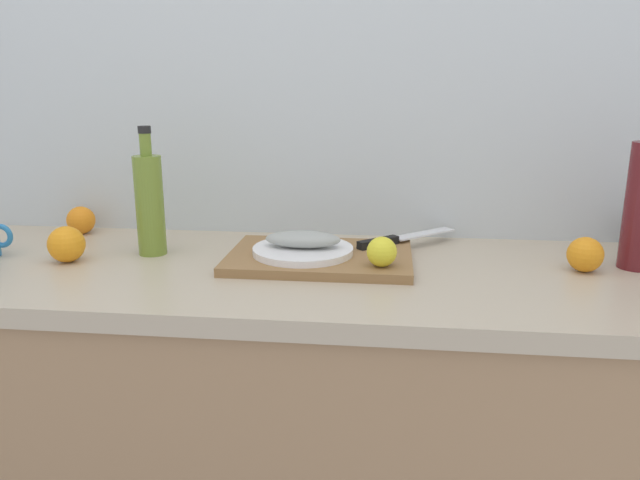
# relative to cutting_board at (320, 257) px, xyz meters

# --- Properties ---
(back_wall) EXTENTS (3.20, 0.05, 2.50)m
(back_wall) POSITION_rel_cutting_board_xyz_m (-0.05, 0.28, 0.34)
(back_wall) COLOR silver
(back_wall) RESTS_ON ground_plane
(kitchen_counter) EXTENTS (2.00, 0.60, 0.90)m
(kitchen_counter) POSITION_rel_cutting_board_xyz_m (-0.05, -0.05, -0.46)
(kitchen_counter) COLOR #9E7A56
(kitchen_counter) RESTS_ON ground_plane
(cutting_board) EXTENTS (0.40, 0.28, 0.02)m
(cutting_board) POSITION_rel_cutting_board_xyz_m (0.00, 0.00, 0.00)
(cutting_board) COLOR olive
(cutting_board) RESTS_ON kitchen_counter
(white_plate) EXTENTS (0.22, 0.22, 0.01)m
(white_plate) POSITION_rel_cutting_board_xyz_m (-0.04, -0.01, 0.02)
(white_plate) COLOR white
(white_plate) RESTS_ON cutting_board
(fish_fillet) EXTENTS (0.17, 0.07, 0.04)m
(fish_fillet) POSITION_rel_cutting_board_xyz_m (-0.04, -0.01, 0.04)
(fish_fillet) COLOR #999E99
(fish_fillet) RESTS_ON white_plate
(chef_knife) EXTENTS (0.24, 0.21, 0.02)m
(chef_knife) POSITION_rel_cutting_board_xyz_m (0.17, 0.11, 0.02)
(chef_knife) COLOR silver
(chef_knife) RESTS_ON cutting_board
(lemon_0) EXTENTS (0.06, 0.06, 0.06)m
(lemon_0) POSITION_rel_cutting_board_xyz_m (0.14, -0.08, 0.04)
(lemon_0) COLOR yellow
(lemon_0) RESTS_ON cutting_board
(olive_oil_bottle) EXTENTS (0.06, 0.06, 0.29)m
(olive_oil_bottle) POSITION_rel_cutting_board_xyz_m (-0.39, 0.02, 0.11)
(olive_oil_bottle) COLOR olive
(olive_oil_bottle) RESTS_ON kitchen_counter
(orange_0) EXTENTS (0.08, 0.08, 0.08)m
(orange_0) POSITION_rel_cutting_board_xyz_m (-0.56, -0.07, 0.03)
(orange_0) COLOR orange
(orange_0) RESTS_ON kitchen_counter
(orange_1) EXTENTS (0.07, 0.07, 0.07)m
(orange_1) POSITION_rel_cutting_board_xyz_m (0.56, -0.01, 0.03)
(orange_1) COLOR orange
(orange_1) RESTS_ON kitchen_counter
(orange_2) EXTENTS (0.07, 0.07, 0.07)m
(orange_2) POSITION_rel_cutting_board_xyz_m (-0.65, 0.18, 0.03)
(orange_2) COLOR orange
(orange_2) RESTS_ON kitchen_counter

